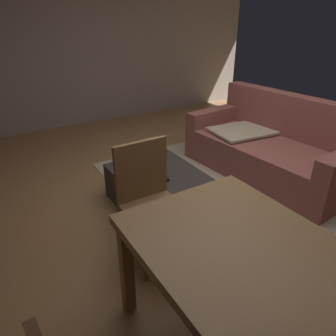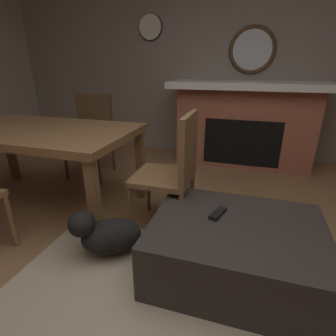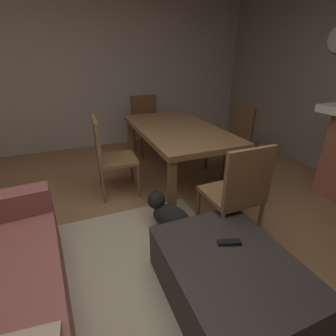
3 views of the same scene
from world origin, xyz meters
name	(u,v)px [view 1 (image 1 of 3)]	position (x,y,z in m)	size (l,w,h in m)	color
floor	(216,204)	(0.00, 0.00, 0.00)	(8.10, 8.10, 0.00)	olive
wall_left	(91,40)	(-3.38, 0.00, 1.38)	(0.12, 6.43, 2.77)	gray
area_rug	(216,186)	(-0.28, 0.23, 0.01)	(2.60, 2.00, 0.01)	tan
couch	(272,148)	(-0.23, 1.03, 0.32)	(2.05, 1.10, 0.92)	#8C4C47
ottoman_coffee_table	(160,190)	(-0.28, -0.51, 0.18)	(1.01, 0.78, 0.37)	#2D2826
tv_remote	(160,180)	(-0.15, -0.57, 0.38)	(0.05, 0.16, 0.02)	black
dining_table	(282,292)	(1.48, -0.90, 0.67)	(1.72, 0.94, 0.74)	brown
dining_chair_west	(149,195)	(0.23, -0.90, 0.52)	(0.44, 0.44, 0.93)	brown
small_dog	(222,231)	(0.56, -0.41, 0.19)	(0.47, 0.41, 0.33)	black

